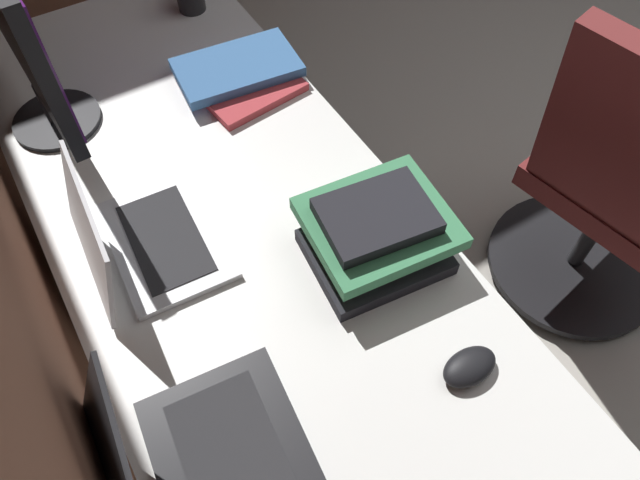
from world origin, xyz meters
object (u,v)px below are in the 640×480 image
(drawer_pedestal, at_px, (213,266))
(laptop_center, at_px, (136,238))
(book_stack_near, at_px, (239,74))
(laptop_leftmost, at_px, (187,464))
(office_chair, at_px, (610,195))
(book_stack_far, at_px, (377,233))
(monitor_primary, at_px, (12,25))
(mouse_main, at_px, (469,367))

(drawer_pedestal, xyz_separation_m, laptop_center, (-0.15, 0.16, 0.43))
(book_stack_near, bearing_deg, laptop_leftmost, 148.60)
(laptop_center, xyz_separation_m, office_chair, (-0.28, -1.17, -0.32))
(drawer_pedestal, relative_size, book_stack_far, 2.37)
(monitor_primary, distance_m, laptop_center, 0.50)
(drawer_pedestal, bearing_deg, monitor_primary, 32.16)
(drawer_pedestal, distance_m, mouse_main, 0.82)
(laptop_leftmost, xyz_separation_m, mouse_main, (-0.09, -0.48, -0.04))
(monitor_primary, relative_size, office_chair, 0.56)
(book_stack_near, bearing_deg, drawer_pedestal, 131.42)
(book_stack_far, bearing_deg, mouse_main, 179.20)
(monitor_primary, xyz_separation_m, mouse_main, (-0.98, -0.42, -0.24))
(drawer_pedestal, xyz_separation_m, monitor_primary, (0.30, 0.19, 0.64))
(laptop_center, bearing_deg, mouse_main, -143.44)
(drawer_pedestal, height_order, book_stack_far, book_stack_far)
(laptop_leftmost, bearing_deg, mouse_main, -100.75)
(laptop_leftmost, relative_size, book_stack_near, 1.14)
(book_stack_far, relative_size, office_chair, 0.30)
(monitor_primary, xyz_separation_m, office_chair, (-0.73, -1.20, -0.53))
(laptop_leftmost, xyz_separation_m, office_chair, (0.16, -1.26, -0.33))
(laptop_leftmost, distance_m, book_stack_near, 0.93)
(laptop_center, bearing_deg, book_stack_far, -120.81)
(laptop_center, xyz_separation_m, book_stack_near, (0.36, -0.40, -0.03))
(laptop_leftmost, height_order, book_stack_far, laptop_leftmost)
(drawer_pedestal, xyz_separation_m, office_chair, (-0.42, -1.01, 0.11))
(drawer_pedestal, distance_m, book_stack_far, 0.63)
(drawer_pedestal, distance_m, book_stack_near, 0.51)
(drawer_pedestal, xyz_separation_m, book_stack_far, (-0.38, -0.24, 0.44))
(laptop_leftmost, distance_m, laptop_center, 0.45)
(drawer_pedestal, distance_m, laptop_leftmost, 0.77)
(book_stack_far, height_order, office_chair, office_chair)
(laptop_center, bearing_deg, office_chair, -103.34)
(laptop_center, distance_m, book_stack_far, 0.46)
(drawer_pedestal, height_order, monitor_primary, monitor_primary)
(drawer_pedestal, relative_size, mouse_main, 6.68)
(laptop_center, relative_size, mouse_main, 2.99)
(drawer_pedestal, bearing_deg, book_stack_far, -148.34)
(laptop_leftmost, relative_size, mouse_main, 3.39)
(drawer_pedestal, relative_size, book_stack_near, 2.25)
(drawer_pedestal, bearing_deg, laptop_leftmost, 157.06)
(laptop_center, relative_size, office_chair, 0.32)
(book_stack_near, relative_size, book_stack_far, 1.05)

